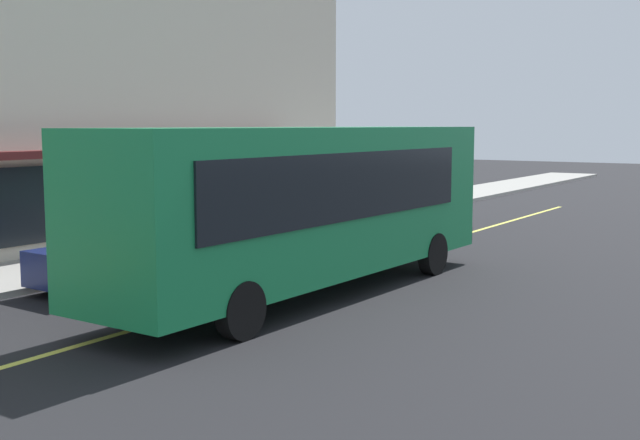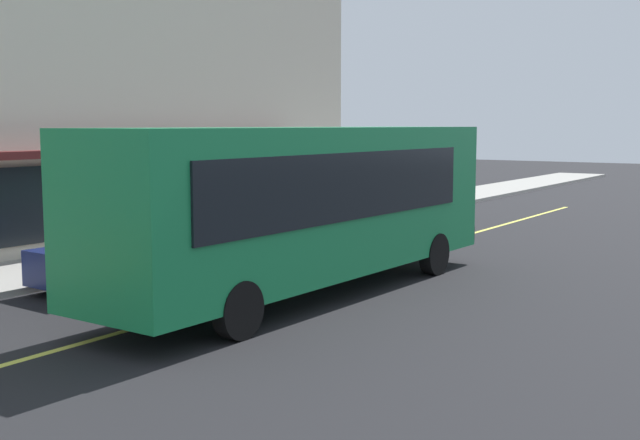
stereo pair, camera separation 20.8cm
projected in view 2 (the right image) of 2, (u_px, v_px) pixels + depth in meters
The scene contains 6 objects.
ground at pixel (345, 269), 19.65m from camera, with size 120.00×120.00×0.00m, color black.
sidewalk at pixel (179, 247), 22.76m from camera, with size 80.00×3.20×0.15m, color #9E9B93.
lane_centre_stripe at pixel (345, 269), 19.65m from camera, with size 36.00×0.16×0.01m, color #D8D14C.
bus at pixel (309, 201), 16.55m from camera, with size 11.18×2.81×3.50m.
car_navy at pixel (133, 252), 17.68m from camera, with size 4.39×2.04×1.52m.
pedestrian_near_storefront at pixel (270, 203), 25.00m from camera, with size 0.34×0.34×1.60m.
Camera 2 is at (-16.39, -10.33, 3.56)m, focal length 44.71 mm.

